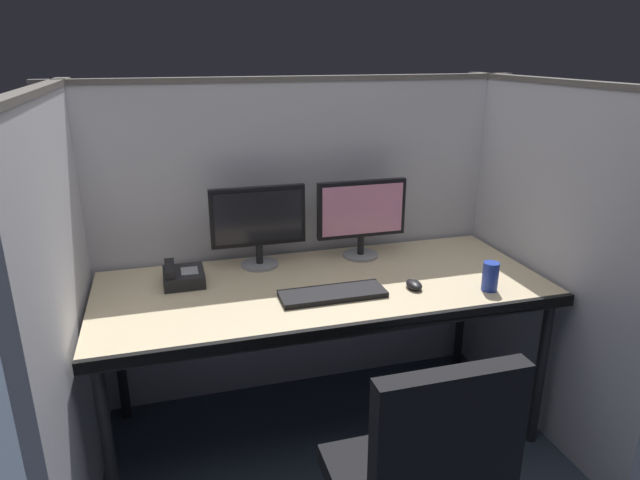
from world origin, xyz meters
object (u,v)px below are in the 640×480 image
object	(u,v)px
desk	(324,295)
monitor_right	(362,214)
keyboard_main	(332,294)
computer_mouse	(414,285)
monitor_left	(258,221)
soda_can	(490,276)
desk_phone	(182,276)

from	to	relation	value
desk	monitor_right	distance (m)	0.46
keyboard_main	computer_mouse	bearing A→B (deg)	-3.02
monitor_left	monitor_right	xyz separation A→B (m)	(0.49, -0.01, 0.00)
desk	soda_can	size ratio (longest dim) A/B	15.57
desk	monitor_right	bearing A→B (deg)	46.09
monitor_left	computer_mouse	bearing A→B (deg)	-36.74
desk	monitor_left	distance (m)	0.45
monitor_right	desk	bearing A→B (deg)	-133.91
monitor_left	monitor_right	distance (m)	0.49
desk	monitor_right	world-z (taller)	monitor_right
desk	computer_mouse	size ratio (longest dim) A/B	19.79
desk	computer_mouse	xyz separation A→B (m)	(0.35, -0.14, 0.07)
desk	monitor_left	bearing A→B (deg)	127.98
monitor_left	computer_mouse	world-z (taller)	monitor_left
keyboard_main	computer_mouse	xyz separation A→B (m)	(0.35, -0.02, 0.01)
monitor_right	keyboard_main	distance (m)	0.52
desk	desk_phone	distance (m)	0.61
computer_mouse	soda_can	distance (m)	0.31
computer_mouse	desk_phone	bearing A→B (deg)	160.94
monitor_right	desk_phone	world-z (taller)	monitor_right
monitor_left	monitor_right	size ratio (longest dim) A/B	1.00
monitor_right	desk_phone	distance (m)	0.87
monitor_left	soda_can	distance (m)	1.03
computer_mouse	soda_can	bearing A→B (deg)	-19.03
monitor_left	computer_mouse	size ratio (longest dim) A/B	4.48
desk	computer_mouse	world-z (taller)	computer_mouse
computer_mouse	monitor_left	bearing A→B (deg)	143.26
monitor_right	soda_can	distance (m)	0.66
desk	soda_can	world-z (taller)	soda_can
computer_mouse	desk_phone	xyz separation A→B (m)	(-0.93, 0.32, 0.02)
monitor_left	desk_phone	distance (m)	0.41
desk	desk_phone	bearing A→B (deg)	162.77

